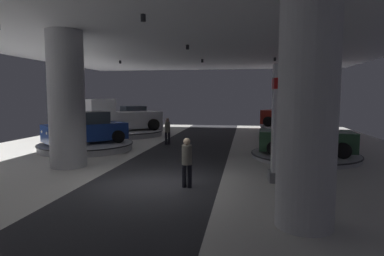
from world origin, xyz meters
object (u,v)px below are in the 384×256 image
display_platform_mid_left (86,146)px  visitor_walking_near (167,130)px  display_platform_far_left (124,132)px  pickup_truck_deep_right (299,116)px  brand_sign_pylon (289,122)px  display_car_mid_left (86,129)px  display_car_far_right (301,125)px  display_car_deep_left (135,116)px  display_car_mid_right (306,137)px  column_left (67,100)px  display_platform_deep_left (135,127)px  display_platform_far_right (301,138)px  display_platform_deep_right (294,128)px  visitor_walking_far (187,160)px  column_right (308,103)px  pickup_truck_far_left (120,118)px  display_platform_mid_right (305,155)px

display_platform_mid_left → visitor_walking_near: 4.71m
display_platform_far_left → pickup_truck_deep_right: 14.26m
brand_sign_pylon → visitor_walking_near: size_ratio=2.49×
display_car_mid_left → visitor_walking_near: 4.63m
display_car_far_right → display_platform_far_left: bearing=178.5°
display_car_deep_left → display_car_far_right: bearing=-21.3°
display_car_mid_right → pickup_truck_deep_right: size_ratio=0.76×
column_left → display_platform_deep_left: column_left is taller
display_platform_far_right → display_platform_far_left: bearing=178.3°
display_car_deep_left → display_car_far_right: (13.48, -5.26, -0.08)m
display_platform_deep_right → display_platform_far_right: display_platform_deep_right is taller
display_car_mid_right → visitor_walking_far: (-4.60, -5.75, -0.08)m
column_right → visitor_walking_near: 13.00m
display_platform_deep_right → display_platform_far_right: (-0.39, -5.76, -0.05)m
display_platform_deep_right → display_platform_mid_left: (-12.58, -11.92, 0.01)m
display_car_deep_left → display_car_mid_left: display_car_mid_left is taller
display_platform_deep_right → display_car_far_right: size_ratio=1.25×
pickup_truck_far_left → display_platform_deep_right: bearing=23.0°
display_platform_mid_left → visitor_walking_near: bearing=32.5°
column_right → pickup_truck_far_left: (-10.46, 15.25, -1.44)m
brand_sign_pylon → display_platform_mid_left: size_ratio=0.79×
pickup_truck_far_left → pickup_truck_deep_right: size_ratio=0.96×
display_platform_mid_right → display_platform_far_left: display_platform_far_left is taller
display_platform_mid_right → display_car_mid_right: (0.03, -0.00, 0.86)m
display_platform_mid_right → visitor_walking_near: size_ratio=3.11×
display_platform_mid_right → display_car_far_right: size_ratio=1.09×
display_platform_mid_left → column_left: bearing=-71.7°
display_car_mid_left → display_car_mid_right: bearing=-3.1°
display_platform_mid_left → display_platform_far_right: display_platform_mid_left is taller
display_platform_mid_right → display_platform_mid_left: (-11.29, 0.60, 0.07)m
brand_sign_pylon → pickup_truck_far_left: (-10.57, 11.40, -0.74)m
column_left → display_car_mid_left: 4.60m
display_car_deep_left → display_platform_mid_right: bearing=-43.8°
brand_sign_pylon → display_platform_far_right: 11.61m
pickup_truck_deep_right → visitor_walking_near: pickup_truck_deep_right is taller
display_platform_deep_left → display_car_mid_left: display_car_mid_left is taller
display_platform_mid_right → display_car_deep_left: size_ratio=1.14×
display_platform_far_right → visitor_walking_far: visitor_walking_far is taller
display_platform_mid_left → display_car_far_right: size_ratio=1.11×
column_right → brand_sign_pylon: column_right is taller
display_car_far_right → visitor_walking_far: (-5.48, -12.55, -0.10)m
pickup_truck_far_left → visitor_walking_near: pickup_truck_far_left is taller
display_platform_far_left → display_platform_deep_right: size_ratio=1.00×
pickup_truck_deep_right → visitor_walking_far: 19.15m
display_platform_deep_right → display_platform_deep_left: bearing=-178.2°
display_platform_deep_right → display_car_far_right: display_car_far_right is taller
brand_sign_pylon → display_platform_far_right: size_ratio=0.81×
display_platform_far_left → display_platform_deep_right: 14.01m
pickup_truck_far_left → display_car_far_right: pickup_truck_far_left is taller
display_car_deep_left → visitor_walking_far: (8.01, -17.81, -0.18)m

